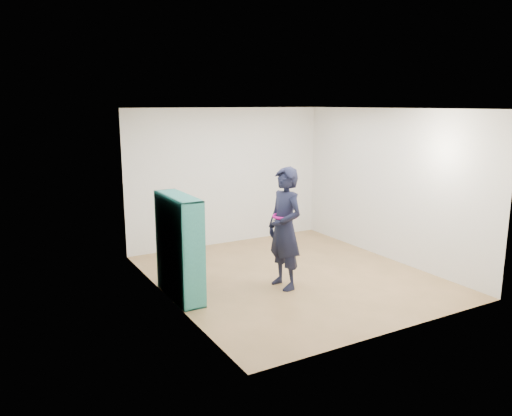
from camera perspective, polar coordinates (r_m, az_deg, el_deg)
floor at (r=7.98m, az=4.04°, el=-7.74°), size 4.50×4.50×0.00m
ceiling at (r=7.52m, az=4.33°, el=11.26°), size 4.50×4.50×0.00m
wall_left at (r=6.77m, az=-10.09°, el=-0.05°), size 0.02×4.50×2.60m
wall_right at (r=8.90m, az=14.99°, el=2.57°), size 0.02×4.50×2.60m
wall_back at (r=9.58m, az=-3.29°, el=3.60°), size 4.00×0.02×2.60m
wall_front at (r=5.95m, az=16.24°, el=-1.99°), size 4.00×0.02×2.60m
bookshelf at (r=7.00m, az=-8.92°, el=-4.55°), size 0.32×1.09×1.45m
person at (r=7.26m, az=3.31°, el=-2.33°), size 0.48×0.68×1.79m
smartphone at (r=7.21m, az=2.06°, el=-1.45°), size 0.01×0.10×0.12m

